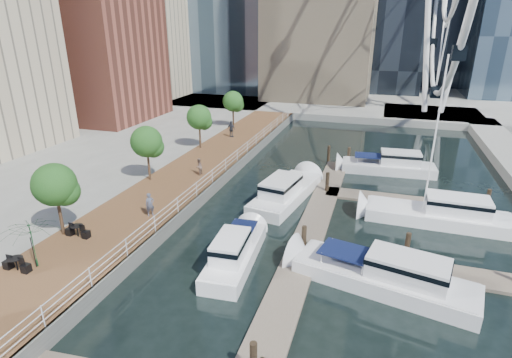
{
  "coord_description": "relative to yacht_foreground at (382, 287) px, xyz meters",
  "views": [
    {
      "loc": [
        6.72,
        -13.37,
        13.05
      ],
      "look_at": [
        -1.28,
        11.78,
        3.0
      ],
      "focal_mm": 28.0,
      "sensor_mm": 36.0,
      "label": 1
    }
  ],
  "objects": [
    {
      "name": "railing",
      "position": [
        -13.83,
        9.18,
        1.52
      ],
      "size": [
        0.1,
        60.0,
        1.05
      ],
      "primitive_type": null,
      "color": "white",
      "rests_on": "boardwalk"
    },
    {
      "name": "yacht_foreground",
      "position": [
        0.0,
        0.0,
        0.0
      ],
      "size": [
        10.71,
        4.92,
        2.15
      ],
      "primitive_type": null,
      "rotation": [
        0.0,
        0.0,
        1.36
      ],
      "color": "silver",
      "rests_on": "ground"
    },
    {
      "name": "midrise_condos",
      "position": [
        -41.3,
        21.0,
        13.42
      ],
      "size": [
        19.0,
        67.0,
        28.0
      ],
      "color": "#BCAD8E",
      "rests_on": "ground"
    },
    {
      "name": "street_trees",
      "position": [
        -19.13,
        8.18,
        4.29
      ],
      "size": [
        2.6,
        42.6,
        4.6
      ],
      "color": "#3F2B1C",
      "rests_on": "ground"
    },
    {
      "name": "pedestrian_near",
      "position": [
        -15.34,
        2.11,
        1.81
      ],
      "size": [
        0.69,
        0.7,
        1.62
      ],
      "primitive_type": "imported",
      "rotation": [
        0.0,
        0.0,
        0.81
      ],
      "color": "#494E62",
      "rests_on": "boardwalk"
    },
    {
      "name": "land_far",
      "position": [
        -7.73,
        96.18,
        0.5
      ],
      "size": [
        200.0,
        114.0,
        1.0
      ],
      "primitive_type": "cube",
      "color": "gray",
      "rests_on": "ground"
    },
    {
      "name": "ground",
      "position": [
        -7.73,
        -5.82,
        0.0
      ],
      "size": [
        520.0,
        520.0,
        0.0
      ],
      "primitive_type": "plane",
      "color": "black",
      "rests_on": "ground"
    },
    {
      "name": "seawall",
      "position": [
        -13.73,
        9.18,
        0.5
      ],
      "size": [
        0.25,
        60.0,
        1.0
      ],
      "primitive_type": "cube",
      "color": "#595954",
      "rests_on": "ground"
    },
    {
      "name": "boardwalk",
      "position": [
        -16.73,
        9.18,
        0.5
      ],
      "size": [
        6.0,
        60.0,
        1.0
      ],
      "primitive_type": "cube",
      "color": "brown",
      "rests_on": "ground"
    },
    {
      "name": "pedestrian_far",
      "position": [
        -17.53,
        23.31,
        1.96
      ],
      "size": [
        1.2,
        0.74,
        1.91
      ],
      "primitive_type": "imported",
      "rotation": [
        0.0,
        0.0,
        2.88
      ],
      "color": "#333640",
      "rests_on": "boardwalk"
    },
    {
      "name": "pedestrian_mid",
      "position": [
        -15.66,
        10.48,
        1.74
      ],
      "size": [
        0.64,
        0.78,
        1.48
      ],
      "primitive_type": "imported",
      "rotation": [
        0.0,
        0.0,
        -1.69
      ],
      "color": "#7F6357",
      "rests_on": "boardwalk"
    },
    {
      "name": "floating_docks",
      "position": [
        0.23,
        4.16,
        0.49
      ],
      "size": [
        16.0,
        34.0,
        2.6
      ],
      "color": "#6D6051",
      "rests_on": "ground"
    },
    {
      "name": "moored_yachts",
      "position": [
        2.0,
        7.6,
        0.0
      ],
      "size": [
        23.55,
        34.08,
        11.5
      ],
      "color": "white",
      "rests_on": "ground"
    },
    {
      "name": "pier",
      "position": [
        6.27,
        46.18,
        0.5
      ],
      "size": [
        14.0,
        12.0,
        1.0
      ],
      "primitive_type": "cube",
      "color": "gray",
      "rests_on": "ground"
    }
  ]
}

